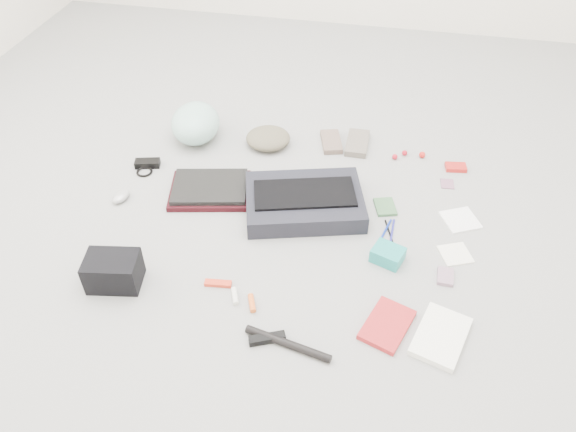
% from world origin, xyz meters
% --- Properties ---
extents(ground_plane, '(4.00, 4.00, 0.00)m').
position_xyz_m(ground_plane, '(0.00, 0.00, 0.00)').
color(ground_plane, gray).
extents(messenger_bag, '(0.55, 0.46, 0.08)m').
position_xyz_m(messenger_bag, '(0.05, 0.11, 0.04)').
color(messenger_bag, black).
rests_on(messenger_bag, ground_plane).
extents(bag_flap, '(0.45, 0.29, 0.01)m').
position_xyz_m(bag_flap, '(0.05, 0.11, 0.09)').
color(bag_flap, black).
rests_on(bag_flap, messenger_bag).
extents(laptop_sleeve, '(0.39, 0.32, 0.02)m').
position_xyz_m(laptop_sleeve, '(-0.37, 0.13, 0.01)').
color(laptop_sleeve, black).
rests_on(laptop_sleeve, ground_plane).
extents(laptop, '(0.35, 0.29, 0.02)m').
position_xyz_m(laptop, '(-0.37, 0.13, 0.03)').
color(laptop, black).
rests_on(laptop, laptop_sleeve).
extents(bike_helmet, '(0.28, 0.32, 0.17)m').
position_xyz_m(bike_helmet, '(-0.56, 0.52, 0.09)').
color(bike_helmet, '#A8DDCF').
rests_on(bike_helmet, ground_plane).
extents(beanie, '(0.24, 0.24, 0.07)m').
position_xyz_m(beanie, '(-0.21, 0.54, 0.04)').
color(beanie, brown).
rests_on(beanie, ground_plane).
extents(mitten_left, '(0.13, 0.19, 0.03)m').
position_xyz_m(mitten_left, '(0.09, 0.60, 0.01)').
color(mitten_left, '#745E52').
rests_on(mitten_left, ground_plane).
extents(mitten_right, '(0.10, 0.20, 0.03)m').
position_xyz_m(mitten_right, '(0.21, 0.61, 0.02)').
color(mitten_right, '#70665A').
rests_on(mitten_right, ground_plane).
extents(power_brick, '(0.12, 0.08, 0.03)m').
position_xyz_m(power_brick, '(-0.71, 0.26, 0.02)').
color(power_brick, black).
rests_on(power_brick, ground_plane).
extents(cable_coil, '(0.09, 0.09, 0.01)m').
position_xyz_m(cable_coil, '(-0.71, 0.21, 0.01)').
color(cable_coil, black).
rests_on(cable_coil, ground_plane).
extents(mouse, '(0.08, 0.10, 0.04)m').
position_xyz_m(mouse, '(-0.73, 0.01, 0.02)').
color(mouse, '#9E9E9E').
rests_on(mouse, ground_plane).
extents(camera_bag, '(0.21, 0.16, 0.12)m').
position_xyz_m(camera_bag, '(-0.55, -0.43, 0.06)').
color(camera_bag, black).
rests_on(camera_bag, ground_plane).
extents(multitool, '(0.10, 0.04, 0.02)m').
position_xyz_m(multitool, '(-0.18, -0.36, 0.01)').
color(multitool, red).
rests_on(multitool, ground_plane).
extents(toiletry_tube_white, '(0.05, 0.07, 0.02)m').
position_xyz_m(toiletry_tube_white, '(-0.11, -0.41, 0.01)').
color(toiletry_tube_white, silver).
rests_on(toiletry_tube_white, ground_plane).
extents(toiletry_tube_orange, '(0.05, 0.08, 0.02)m').
position_xyz_m(toiletry_tube_orange, '(-0.04, -0.43, 0.01)').
color(toiletry_tube_orange, orange).
rests_on(toiletry_tube_orange, ground_plane).
extents(u_lock, '(0.12, 0.08, 0.02)m').
position_xyz_m(u_lock, '(0.05, -0.56, 0.01)').
color(u_lock, black).
rests_on(u_lock, ground_plane).
extents(bike_pump, '(0.30, 0.09, 0.03)m').
position_xyz_m(bike_pump, '(0.12, -0.57, 0.01)').
color(bike_pump, black).
rests_on(bike_pump, ground_plane).
extents(book_red, '(0.19, 0.23, 0.02)m').
position_xyz_m(book_red, '(0.43, -0.43, 0.01)').
color(book_red, red).
rests_on(book_red, ground_plane).
extents(book_white, '(0.21, 0.26, 0.02)m').
position_xyz_m(book_white, '(0.61, -0.44, 0.01)').
color(book_white, white).
rests_on(book_white, ground_plane).
extents(notepad, '(0.11, 0.13, 0.01)m').
position_xyz_m(notepad, '(0.38, 0.19, 0.01)').
color(notepad, '#38603B').
rests_on(notepad, ground_plane).
extents(pen_blue, '(0.05, 0.16, 0.01)m').
position_xyz_m(pen_blue, '(0.39, 0.03, 0.00)').
color(pen_blue, navy).
rests_on(pen_blue, ground_plane).
extents(pen_black, '(0.05, 0.13, 0.01)m').
position_xyz_m(pen_black, '(0.40, 0.04, 0.00)').
color(pen_black, black).
rests_on(pen_black, ground_plane).
extents(pen_navy, '(0.02, 0.16, 0.01)m').
position_xyz_m(pen_navy, '(0.42, 0.04, 0.00)').
color(pen_navy, navy).
rests_on(pen_navy, ground_plane).
extents(accordion_wallet, '(0.14, 0.12, 0.06)m').
position_xyz_m(accordion_wallet, '(0.41, -0.11, 0.03)').
color(accordion_wallet, teal).
rests_on(accordion_wallet, ground_plane).
extents(card_deck, '(0.06, 0.09, 0.02)m').
position_xyz_m(card_deck, '(0.62, -0.16, 0.01)').
color(card_deck, gray).
rests_on(card_deck, ground_plane).
extents(napkin_top, '(0.18, 0.18, 0.01)m').
position_xyz_m(napkin_top, '(0.69, 0.17, 0.00)').
color(napkin_top, white).
rests_on(napkin_top, ground_plane).
extents(napkin_bottom, '(0.14, 0.14, 0.01)m').
position_xyz_m(napkin_bottom, '(0.66, -0.03, 0.00)').
color(napkin_bottom, white).
rests_on(napkin_bottom, ground_plane).
extents(lollipop_a, '(0.03, 0.03, 0.03)m').
position_xyz_m(lollipop_a, '(0.39, 0.54, 0.01)').
color(lollipop_a, red).
rests_on(lollipop_a, ground_plane).
extents(lollipop_b, '(0.03, 0.03, 0.03)m').
position_xyz_m(lollipop_b, '(0.44, 0.58, 0.01)').
color(lollipop_b, '#A90E1D').
rests_on(lollipop_b, ground_plane).
extents(lollipop_c, '(0.04, 0.04, 0.03)m').
position_xyz_m(lollipop_c, '(0.52, 0.58, 0.01)').
color(lollipop_c, red).
rests_on(lollipop_c, ground_plane).
extents(altoids_tin, '(0.10, 0.07, 0.02)m').
position_xyz_m(altoids_tin, '(0.67, 0.52, 0.01)').
color(altoids_tin, red).
rests_on(altoids_tin, ground_plane).
extents(stamp_sheet, '(0.06, 0.07, 0.00)m').
position_xyz_m(stamp_sheet, '(0.63, 0.40, 0.00)').
color(stamp_sheet, '#8D5C74').
rests_on(stamp_sheet, ground_plane).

